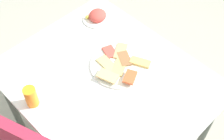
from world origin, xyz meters
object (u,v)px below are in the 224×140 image
dining_table (107,86)px  salad_plate_greens (97,16)px  soda_can (31,97)px  pide_platter (120,65)px

dining_table → salad_plate_greens: 0.50m
soda_can → dining_table: bearing=-111.6°
pide_platter → salad_plate_greens: salad_plate_greens is taller
dining_table → soda_can: (0.15, 0.39, 0.13)m
dining_table → pide_platter: pide_platter is taller
pide_platter → salad_plate_greens: bearing=-25.0°
salad_plate_greens → soda_can: soda_can is taller
dining_table → soda_can: soda_can is taller
salad_plate_greens → soda_can: (-0.24, 0.68, 0.04)m
soda_can → pide_platter: bearing=-105.4°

